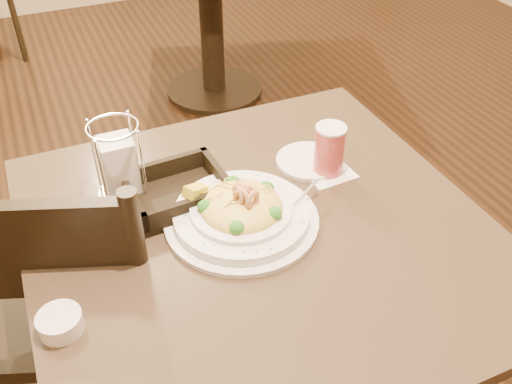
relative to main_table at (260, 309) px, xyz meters
name	(u,v)px	position (x,y,z in m)	size (l,w,h in m)	color
main_table	(260,309)	(0.00, 0.00, 0.00)	(0.90, 0.90, 0.77)	black
dining_chair_near	(82,305)	(-0.37, 0.20, -0.03)	(0.54, 0.54, 0.93)	black
pasta_bowl	(241,212)	(-0.03, 0.03, 0.27)	(0.34, 0.31, 0.10)	white
drink_glass	(329,150)	(0.22, 0.12, 0.30)	(0.11, 0.11, 0.12)	white
bread_basket	(177,193)	(-0.12, 0.15, 0.26)	(0.21, 0.18, 0.06)	black
napkin_caddy	(119,165)	(-0.22, 0.22, 0.32)	(0.11, 0.11, 0.17)	silver
side_plate	(309,161)	(0.19, 0.16, 0.25)	(0.15, 0.15, 0.01)	white
butter_ramekin	(60,323)	(-0.40, -0.10, 0.26)	(0.07, 0.07, 0.03)	white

